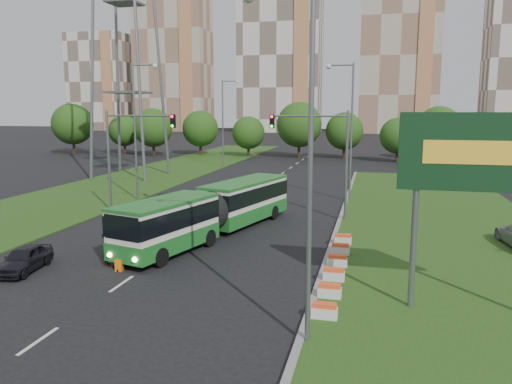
% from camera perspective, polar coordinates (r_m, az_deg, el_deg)
% --- Properties ---
extents(ground, '(360.00, 360.00, 0.00)m').
position_cam_1_polar(ground, '(28.77, -4.04, -6.93)').
color(ground, black).
rests_on(ground, ground).
extents(grass_median, '(14.00, 60.00, 0.15)m').
position_cam_1_polar(grass_median, '(35.54, 20.63, -4.22)').
color(grass_median, '#244D16').
rests_on(grass_median, ground).
extents(median_kerb, '(0.30, 60.00, 0.18)m').
position_cam_1_polar(median_kerb, '(35.31, 9.36, -3.79)').
color(median_kerb, gray).
rests_on(median_kerb, ground).
extents(left_verge, '(12.00, 110.00, 0.10)m').
position_cam_1_polar(left_verge, '(58.24, -13.62, 1.26)').
color(left_verge, '#244D16').
rests_on(left_verge, ground).
extents(lane_markings, '(0.20, 100.00, 0.01)m').
position_cam_1_polar(lane_markings, '(48.36, -0.33, -0.17)').
color(lane_markings, silver).
rests_on(lane_markings, ground).
extents(flower_planters, '(1.10, 11.50, 0.60)m').
position_cam_1_polar(flower_planters, '(25.06, 9.10, -8.46)').
color(flower_planters, silver).
rests_on(flower_planters, grass_median).
extents(billboard, '(6.00, 0.37, 8.00)m').
position_cam_1_polar(billboard, '(20.76, 24.22, 3.24)').
color(billboard, slate).
rests_on(billboard, ground).
extents(traffic_mast_median, '(5.76, 0.32, 8.00)m').
position_cam_1_polar(traffic_mast_median, '(36.58, 7.82, 5.06)').
color(traffic_mast_median, slate).
rests_on(traffic_mast_median, ground).
extents(traffic_mast_left, '(5.76, 0.32, 8.00)m').
position_cam_1_polar(traffic_mast_left, '(40.06, -14.54, 5.22)').
color(traffic_mast_left, slate).
rests_on(traffic_mast_left, ground).
extents(street_lamps, '(36.00, 60.00, 12.00)m').
position_cam_1_polar(street_lamps, '(38.10, -3.95, 6.28)').
color(street_lamps, slate).
rests_on(street_lamps, ground).
extents(tree_line, '(120.00, 8.00, 9.00)m').
position_cam_1_polar(tree_line, '(81.40, 14.69, 6.64)').
color(tree_line, '#214A13').
rests_on(tree_line, ground).
extents(apartment_tower_west, '(26.00, 15.00, 48.00)m').
position_cam_1_polar(apartment_tower_west, '(191.61, -9.40, 14.13)').
color(apartment_tower_west, '#BAAD96').
rests_on(apartment_tower_west, ground).
extents(apartment_tower_cwest, '(28.00, 15.00, 52.00)m').
position_cam_1_polar(apartment_tower_cwest, '(180.32, 2.82, 15.18)').
color(apartment_tower_cwest, beige).
rests_on(apartment_tower_cwest, ground).
extents(apartment_tower_ceast, '(25.00, 15.00, 50.00)m').
position_cam_1_polar(apartment_tower_ceast, '(177.23, 16.06, 14.61)').
color(apartment_tower_ceast, '#BAAD96').
rests_on(apartment_tower_ceast, ground).
extents(midrise_west, '(22.00, 14.00, 36.00)m').
position_cam_1_polar(midrise_west, '(204.60, -17.30, 11.85)').
color(midrise_west, beige).
rests_on(midrise_west, ground).
extents(articulated_bus, '(2.57, 16.48, 2.71)m').
position_cam_1_polar(articulated_bus, '(32.25, -5.18, -2.10)').
color(articulated_bus, silver).
rests_on(articulated_bus, ground).
extents(car_left_near, '(2.04, 3.95, 1.29)m').
position_cam_1_polar(car_left_near, '(27.98, -24.98, -6.93)').
color(car_left_near, black).
rests_on(car_left_near, ground).
extents(car_left_far, '(1.64, 4.38, 1.43)m').
position_cam_1_polar(car_left_far, '(40.15, -10.17, -1.29)').
color(car_left_far, black).
rests_on(car_left_far, ground).
extents(pedestrian, '(0.55, 0.71, 1.71)m').
position_cam_1_polar(pedestrian, '(27.43, -16.70, -6.28)').
color(pedestrian, gray).
rests_on(pedestrian, ground).
extents(shopping_trolley, '(0.35, 0.37, 0.60)m').
position_cam_1_polar(shopping_trolley, '(26.43, -15.38, -8.08)').
color(shopping_trolley, orange).
rests_on(shopping_trolley, ground).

